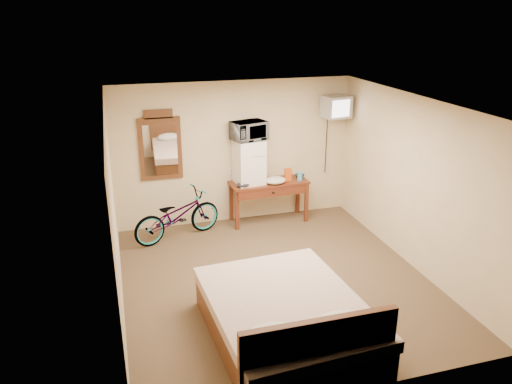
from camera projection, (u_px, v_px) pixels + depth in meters
room at (277, 198)px, 6.65m from camera, size 4.60×4.64×2.50m
desk at (269, 188)px, 8.81m from camera, size 1.40×0.58×0.75m
mini_fridge at (249, 162)px, 8.61m from camera, size 0.52×0.50×0.78m
microwave at (249, 131)px, 8.42m from camera, size 0.66×0.54×0.32m
snack_bag at (288, 174)px, 8.81m from camera, size 0.12×0.07×0.23m
blue_cup at (300, 176)px, 8.84m from camera, size 0.09×0.09×0.15m
cloth_cream at (275, 180)px, 8.69m from camera, size 0.38×0.29×0.12m
cloth_dark_a at (243, 185)px, 8.52m from camera, size 0.23×0.18×0.09m
cloth_dark_b at (300, 175)px, 9.02m from camera, size 0.17×0.14×0.08m
crt_television at (336, 107)px, 8.67m from camera, size 0.50×0.60×0.38m
wall_mirror at (160, 146)px, 8.29m from camera, size 0.70×0.04×1.19m
bicycle at (177, 215)px, 8.25m from camera, size 1.64×1.03×0.81m
bed at (287, 321)px, 5.67m from camera, size 1.77×2.27×0.90m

